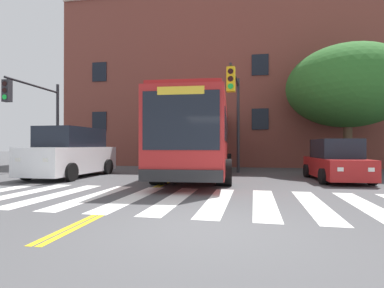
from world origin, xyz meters
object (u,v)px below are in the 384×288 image
at_px(car_red_far_lane, 336,162).
at_px(street_tree_curbside_large, 348,87).
at_px(traffic_light_far_corner, 38,109).
at_px(city_bus, 201,137).
at_px(traffic_light_overhead, 235,103).
at_px(car_white_near_lane, 72,153).
at_px(car_silver_behind_bus, 207,150).

height_order(car_red_far_lane, street_tree_curbside_large, street_tree_curbside_large).
relative_size(car_red_far_lane, traffic_light_far_corner, 0.82).
height_order(city_bus, traffic_light_overhead, traffic_light_overhead).
distance_m(city_bus, car_white_near_lane, 6.15).
bearing_deg(car_white_near_lane, car_silver_behind_bus, 63.35).
height_order(traffic_light_overhead, street_tree_curbside_large, street_tree_curbside_large).
height_order(city_bus, car_silver_behind_bus, city_bus).
bearing_deg(car_silver_behind_bus, street_tree_curbside_large, -31.05).
xyz_separation_m(city_bus, car_silver_behind_bus, (-0.68, 8.46, -0.78)).
height_order(car_red_far_lane, traffic_light_far_corner, traffic_light_far_corner).
distance_m(car_red_far_lane, traffic_light_overhead, 5.12).
bearing_deg(street_tree_curbside_large, car_white_near_lane, -159.42).
relative_size(city_bus, traffic_light_far_corner, 2.42).
height_order(city_bus, car_white_near_lane, city_bus).
xyz_separation_m(car_white_near_lane, car_silver_behind_bus, (5.15, 10.26, 0.00)).
distance_m(traffic_light_far_corner, street_tree_curbside_large, 16.87).
relative_size(car_silver_behind_bus, street_tree_curbside_large, 0.57).
bearing_deg(traffic_light_overhead, city_bus, 177.14).
xyz_separation_m(car_silver_behind_bus, traffic_light_far_corner, (-7.85, -9.00, 2.29)).
relative_size(city_bus, car_white_near_lane, 2.33).
bearing_deg(car_red_far_lane, street_tree_curbside_large, 67.06).
distance_m(traffic_light_far_corner, traffic_light_overhead, 10.24).
relative_size(city_bus, street_tree_curbside_large, 1.33).
bearing_deg(street_tree_curbside_large, city_bus, -156.92).
bearing_deg(city_bus, car_red_far_lane, -13.22).
distance_m(car_silver_behind_bus, traffic_light_far_corner, 12.16).
height_order(car_white_near_lane, car_red_far_lane, car_white_near_lane).
distance_m(city_bus, traffic_light_far_corner, 8.68).
relative_size(traffic_light_far_corner, traffic_light_overhead, 0.98).
distance_m(car_white_near_lane, traffic_light_overhead, 8.09).
xyz_separation_m(city_bus, car_white_near_lane, (-5.83, -1.79, -0.79)).
bearing_deg(car_silver_behind_bus, traffic_light_far_corner, -131.11).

